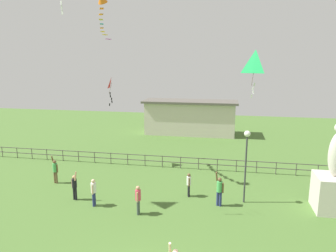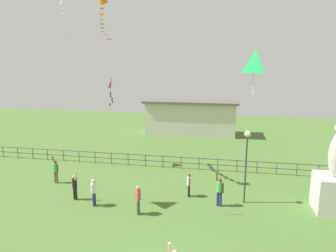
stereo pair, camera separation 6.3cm
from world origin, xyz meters
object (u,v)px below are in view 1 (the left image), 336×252
Objects in this scene: person_4 at (74,185)px; kite_4 at (112,84)px; person_1 at (138,198)px; person_3 at (55,170)px; lamppost at (246,151)px; person_2 at (94,191)px; statue_monument at (333,186)px; person_0 at (219,189)px; person_7 at (189,183)px; streamer_kite at (102,2)px; kite_0 at (255,63)px.

kite_4 is at bearing 89.29° from person_4.
person_3 is at bearing 154.59° from person_1.
lamppost is 9.18m from person_2.
person_4 is at bearing -171.24° from lamppost.
statue_monument is 6.31m from person_0.
person_3 is 1.29× the size of person_7.
person_3 is at bearing -168.51° from streamer_kite.
person_4 is at bearing -174.61° from statue_monument.
statue_monument is at bearing -12.09° from kite_0.
statue_monument is 2.25× the size of kite_4.
person_7 is at bearing -36.00° from kite_4.
kite_4 reaches higher than person_2.
person_1 is 1.01× the size of person_2.
kite_0 reaches higher than person_3.
person_0 is 1.36× the size of person_7.
kite_4 is (-10.32, 4.25, -1.62)m from kite_0.
person_4 is 0.40× the size of streamer_kite.
person_3 is 1.05× the size of person_4.
kite_4 is (-4.22, 7.68, 5.63)m from person_1.
person_4 reaches higher than person_1.
person_4 is 6.99m from person_7.
person_0 is at bearing -7.12° from person_3.
streamer_kite reaches higher than person_1.
person_7 is at bearing 23.69° from person_2.
person_1 is (-5.81, -2.61, -2.26)m from lamppost.
lamppost reaches higher than person_7.
lamppost is at bearing 13.65° from person_2.
person_4 is 0.82× the size of kite_4.
person_3 is at bearing 145.75° from person_2.
streamer_kite is at bearing 171.27° from lamppost.
kite_4 is (-10.04, 5.07, 3.38)m from lamppost.
kite_4 is at bearing 101.02° from person_2.
person_4 is (-1.48, 0.54, -0.02)m from person_2.
person_3 reaches higher than person_1.
person_7 is 0.56× the size of kite_0.
statue_monument is 1.10× the size of streamer_kite.
lamppost is 4.10m from person_7.
person_1 is 2.87m from person_2.
kite_4 reaches higher than person_4.
person_3 is at bearing 177.29° from person_7.
person_3 is at bearing -179.30° from kite_0.
person_1 is at bearing -13.69° from person_4.
person_2 is 0.60× the size of kite_0.
lamppost is 2.67× the size of person_1.
streamer_kite reaches higher than kite_0.
person_1 is at bearing -150.65° from kite_0.
streamer_kite reaches higher than person_2.
kite_0 is at bearing 41.92° from person_0.
person_7 is at bearing -170.63° from kite_0.
person_3 is 11.51m from streamer_kite.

